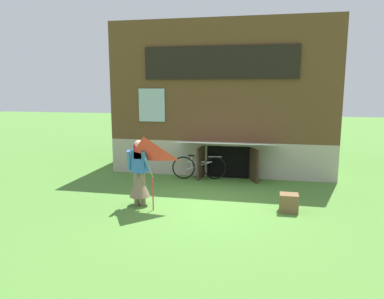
% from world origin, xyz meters
% --- Properties ---
extents(ground_plane, '(60.00, 60.00, 0.00)m').
position_xyz_m(ground_plane, '(0.00, 0.00, 0.00)').
color(ground_plane, '#4C7F33').
extents(log_house, '(7.53, 6.18, 5.13)m').
position_xyz_m(log_house, '(-0.00, 5.53, 2.57)').
color(log_house, '#ADA393').
rests_on(log_house, ground_plane).
extents(person, '(0.61, 0.53, 1.68)m').
position_xyz_m(person, '(-1.56, -0.33, 0.71)').
color(person, '#7F6B51').
rests_on(person, ground_plane).
extents(kite, '(1.01, 0.92, 1.76)m').
position_xyz_m(kite, '(-1.23, -0.87, 1.40)').
color(kite, red).
rests_on(kite, ground_plane).
extents(bicycle_silver, '(1.75, 0.35, 0.80)m').
position_xyz_m(bicycle_silver, '(-0.58, 2.60, 0.39)').
color(bicycle_silver, black).
rests_on(bicycle_silver, ground_plane).
extents(wooden_crate, '(0.44, 0.37, 0.44)m').
position_xyz_m(wooden_crate, '(2.13, -0.06, 0.22)').
color(wooden_crate, brown).
rests_on(wooden_crate, ground_plane).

